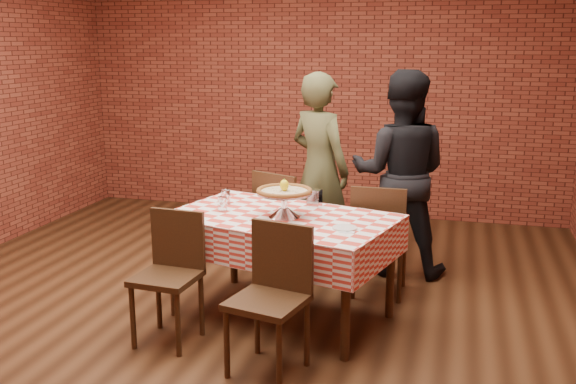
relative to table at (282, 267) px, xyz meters
The scene contains 19 objects.
ground 0.54m from the table, behind, with size 6.00×6.00×0.00m, color black.
back_wall 3.17m from the table, 97.36° to the left, with size 5.50×5.50×0.00m, color maroon.
table is the anchor object (origin of this frame).
tablecloth 0.25m from the table, ahead, with size 1.56×0.95×0.26m, color #C83B2D, non-canonical shape.
pizza_stand 0.47m from the table, 43.65° to the right, with size 0.39×0.39×0.17m, color silver, non-canonical shape.
pizza 0.56m from the table, 43.65° to the right, with size 0.39×0.39×0.03m, color beige.
lemon 0.61m from the table, 43.65° to the right, with size 0.06×0.06×0.08m, color yellow.
water_glass_left 0.62m from the table, behind, with size 0.07×0.07×0.11m, color white.
water_glass_right 0.69m from the table, 156.40° to the left, with size 0.07×0.07×0.11m, color white.
side_plate 0.66m from the table, 23.62° to the right, with size 0.16×0.16×0.01m, color white.
sweetener_packet_a 0.69m from the table, 30.67° to the right, with size 0.05×0.04×0.01m, color white.
sweetener_packet_b 0.72m from the table, 28.13° to the right, with size 0.05×0.04×0.01m, color white.
condiment_caddy 0.56m from the table, 58.89° to the left, with size 0.10×0.08×0.13m, color silver.
chair_near_left 0.86m from the table, 135.95° to the right, with size 0.39×0.39×0.87m, color #392210, non-canonical shape.
chair_near_right 0.83m from the table, 80.46° to the right, with size 0.41×0.41×0.89m, color #392210, non-canonical shape.
chair_far_left 0.83m from the table, 101.18° to the left, with size 0.44×0.44×0.92m, color #392210, non-canonical shape.
chair_far_right 0.89m from the table, 45.57° to the left, with size 0.42×0.42×0.90m, color #392210, non-canonical shape.
diner_olive 1.34m from the table, 89.91° to the left, with size 0.62×0.41×1.70m, color #48492A.
diner_black 1.45m from the table, 58.38° to the left, with size 0.84×0.66×1.73m, color black.
Camera 1 is at (1.56, -4.20, 1.96)m, focal length 40.52 mm.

